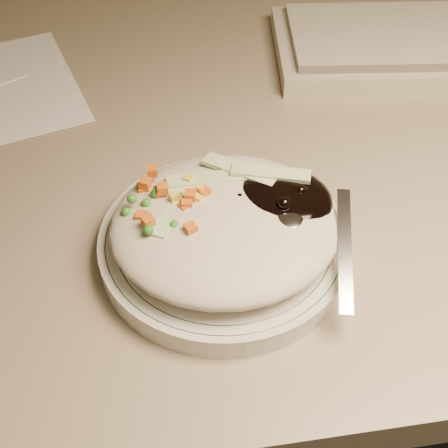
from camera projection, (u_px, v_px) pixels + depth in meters
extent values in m
cube|color=gray|center=(248.00, 145.00, 0.69)|extent=(1.40, 0.70, 0.04)
cylinder|color=silver|center=(224.00, 245.00, 0.54)|extent=(0.22, 0.22, 0.02)
torus|color=#144723|center=(224.00, 237.00, 0.54)|extent=(0.21, 0.21, 0.00)
torus|color=#144723|center=(224.00, 237.00, 0.54)|extent=(0.19, 0.19, 0.00)
ellipsoid|color=#BCB298|center=(225.00, 225.00, 0.52)|extent=(0.19, 0.18, 0.04)
ellipsoid|color=black|center=(275.00, 203.00, 0.53)|extent=(0.10, 0.09, 0.03)
ellipsoid|color=orange|center=(169.00, 212.00, 0.53)|extent=(0.08, 0.08, 0.02)
sphere|color=black|center=(239.00, 199.00, 0.52)|extent=(0.01, 0.01, 0.01)
sphere|color=black|center=(272.00, 191.00, 0.53)|extent=(0.01, 0.01, 0.01)
sphere|color=black|center=(301.00, 191.00, 0.52)|extent=(0.01, 0.01, 0.01)
sphere|color=black|center=(289.00, 186.00, 0.53)|extent=(0.01, 0.01, 0.01)
sphere|color=black|center=(284.00, 204.00, 0.51)|extent=(0.01, 0.01, 0.01)
sphere|color=black|center=(271.00, 197.00, 0.52)|extent=(0.01, 0.01, 0.01)
sphere|color=black|center=(281.00, 187.00, 0.53)|extent=(0.01, 0.01, 0.01)
cube|color=#D76117|center=(163.00, 189.00, 0.52)|extent=(0.01, 0.01, 0.01)
cube|color=#D76117|center=(185.00, 214.00, 0.51)|extent=(0.01, 0.01, 0.01)
cube|color=#D76117|center=(145.00, 183.00, 0.53)|extent=(0.01, 0.01, 0.01)
cube|color=#D76117|center=(190.00, 196.00, 0.51)|extent=(0.01, 0.01, 0.01)
cube|color=#D76117|center=(187.00, 204.00, 0.51)|extent=(0.01, 0.01, 0.01)
cube|color=#D76117|center=(144.00, 187.00, 0.54)|extent=(0.01, 0.01, 0.01)
cube|color=#D76117|center=(160.00, 192.00, 0.52)|extent=(0.01, 0.01, 0.01)
cube|color=#D76117|center=(185.00, 207.00, 0.51)|extent=(0.01, 0.01, 0.01)
cube|color=#D76117|center=(204.00, 193.00, 0.52)|extent=(0.01, 0.01, 0.01)
cube|color=#D76117|center=(152.00, 171.00, 0.53)|extent=(0.01, 0.01, 0.01)
cube|color=#D76117|center=(148.00, 221.00, 0.49)|extent=(0.01, 0.01, 0.01)
cube|color=#D76117|center=(191.00, 229.00, 0.49)|extent=(0.01, 0.01, 0.01)
cube|color=#D76117|center=(142.00, 217.00, 0.51)|extent=(0.01, 0.01, 0.01)
cube|color=#D76117|center=(145.00, 191.00, 0.53)|extent=(0.01, 0.01, 0.01)
sphere|color=#388C28|center=(185.00, 201.00, 0.52)|extent=(0.01, 0.01, 0.01)
sphere|color=#388C28|center=(148.00, 230.00, 0.49)|extent=(0.01, 0.01, 0.01)
sphere|color=#388C28|center=(146.00, 203.00, 0.51)|extent=(0.01, 0.01, 0.01)
sphere|color=#388C28|center=(132.00, 199.00, 0.51)|extent=(0.01, 0.01, 0.01)
sphere|color=#388C28|center=(181.00, 197.00, 0.52)|extent=(0.01, 0.01, 0.01)
sphere|color=#388C28|center=(194.00, 226.00, 0.50)|extent=(0.01, 0.01, 0.01)
sphere|color=#388C28|center=(168.00, 209.00, 0.52)|extent=(0.01, 0.01, 0.01)
sphere|color=#388C28|center=(162.00, 226.00, 0.50)|extent=(0.01, 0.01, 0.01)
sphere|color=#388C28|center=(126.00, 212.00, 0.51)|extent=(0.01, 0.01, 0.01)
sphere|color=#388C28|center=(158.00, 190.00, 0.52)|extent=(0.01, 0.01, 0.01)
sphere|color=#388C28|center=(156.00, 193.00, 0.52)|extent=(0.01, 0.01, 0.01)
sphere|color=#388C28|center=(148.00, 218.00, 0.50)|extent=(0.01, 0.01, 0.01)
sphere|color=#388C28|center=(174.00, 225.00, 0.50)|extent=(0.01, 0.01, 0.01)
sphere|color=#388C28|center=(206.00, 182.00, 0.54)|extent=(0.01, 0.01, 0.01)
cube|color=yellow|center=(180.00, 197.00, 0.52)|extent=(0.01, 0.01, 0.01)
cube|color=yellow|center=(198.00, 199.00, 0.51)|extent=(0.01, 0.01, 0.01)
cube|color=yellow|center=(167.00, 196.00, 0.52)|extent=(0.01, 0.01, 0.01)
cube|color=yellow|center=(174.00, 197.00, 0.51)|extent=(0.01, 0.01, 0.01)
cube|color=yellow|center=(168.00, 211.00, 0.51)|extent=(0.01, 0.01, 0.01)
cube|color=yellow|center=(200.00, 189.00, 0.52)|extent=(0.01, 0.01, 0.01)
cube|color=yellow|center=(188.00, 180.00, 0.53)|extent=(0.01, 0.01, 0.01)
cube|color=yellow|center=(180.00, 210.00, 0.52)|extent=(0.01, 0.01, 0.01)
cube|color=#B2D18C|center=(206.00, 179.00, 0.53)|extent=(0.07, 0.02, 0.00)
cube|color=#B2D18C|center=(240.00, 170.00, 0.54)|extent=(0.06, 0.05, 0.00)
cube|color=#B2D18C|center=(175.00, 209.00, 0.51)|extent=(0.05, 0.07, 0.00)
cube|color=#B2D18C|center=(271.00, 173.00, 0.53)|extent=(0.07, 0.03, 0.00)
cube|color=#B2D18C|center=(232.00, 219.00, 0.51)|extent=(0.07, 0.02, 0.00)
ellipsoid|color=silver|center=(284.00, 214.00, 0.51)|extent=(0.04, 0.05, 0.01)
cube|color=silver|center=(345.00, 249.00, 0.50)|extent=(0.04, 0.11, 0.03)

